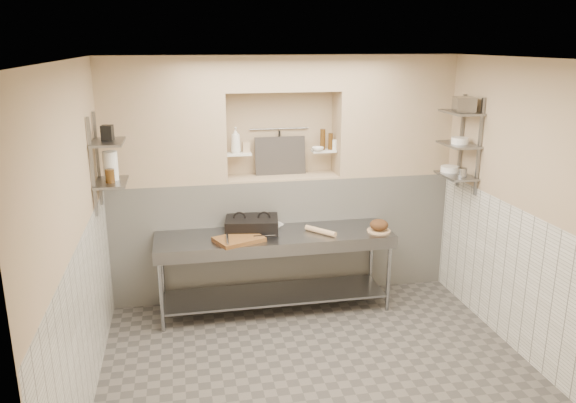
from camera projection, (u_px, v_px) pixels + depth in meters
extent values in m
cube|color=#56514C|center=(316.00, 368.00, 5.33)|extent=(4.00, 3.90, 0.10)
cube|color=silver|center=(321.00, 52.00, 4.53)|extent=(4.00, 3.90, 0.10)
cube|color=tan|center=(73.00, 238.00, 4.55)|extent=(0.10, 3.90, 2.80)
cube|color=tan|center=(528.00, 210.00, 5.31)|extent=(0.10, 3.90, 2.80)
cube|color=tan|center=(278.00, 173.00, 6.81)|extent=(4.00, 0.10, 2.80)
cube|color=tan|center=(408.00, 335.00, 3.04)|extent=(4.00, 0.10, 2.80)
cube|color=silver|center=(282.00, 234.00, 6.77)|extent=(4.00, 0.40, 1.40)
cube|color=tan|center=(282.00, 177.00, 6.58)|extent=(1.30, 0.40, 0.02)
cube|color=tan|center=(163.00, 121.00, 6.14)|extent=(1.35, 0.40, 1.40)
cube|color=tan|center=(392.00, 115.00, 6.63)|extent=(1.35, 0.40, 1.40)
cube|color=tan|center=(282.00, 73.00, 6.25)|extent=(1.30, 0.40, 0.40)
cube|color=silver|center=(89.00, 316.00, 4.75)|extent=(0.02, 3.90, 1.40)
cube|color=silver|center=(514.00, 279.00, 5.49)|extent=(0.02, 3.90, 1.40)
cube|color=white|center=(239.00, 154.00, 6.40)|extent=(0.28, 0.16, 0.02)
cube|color=white|center=(324.00, 151.00, 6.59)|extent=(0.28, 0.16, 0.02)
cylinder|color=gray|center=(279.00, 129.00, 6.59)|extent=(0.70, 0.02, 0.02)
cylinder|color=black|center=(279.00, 143.00, 6.62)|extent=(0.02, 0.02, 0.30)
cube|color=#383330|center=(280.00, 156.00, 6.61)|extent=(0.60, 0.08, 0.45)
cube|color=slate|center=(98.00, 159.00, 5.63)|extent=(0.03, 0.03, 0.95)
cube|color=slate|center=(92.00, 167.00, 5.25)|extent=(0.03, 0.03, 0.95)
cube|color=slate|center=(111.00, 182.00, 5.52)|extent=(0.30, 0.50, 0.02)
cube|color=slate|center=(108.00, 142.00, 5.41)|extent=(0.30, 0.50, 0.03)
cube|color=slate|center=(461.00, 141.00, 6.35)|extent=(0.03, 0.03, 1.05)
cube|color=slate|center=(479.00, 147.00, 5.97)|extent=(0.03, 0.03, 1.05)
cube|color=slate|center=(456.00, 176.00, 6.23)|extent=(0.30, 0.50, 0.02)
cube|color=slate|center=(459.00, 145.00, 6.14)|extent=(0.30, 0.50, 0.02)
cube|color=slate|center=(461.00, 112.00, 6.04)|extent=(0.30, 0.50, 0.03)
cube|color=gray|center=(274.00, 236.00, 6.17)|extent=(2.60, 0.70, 0.04)
cube|color=gray|center=(275.00, 294.00, 6.36)|extent=(2.45, 0.60, 0.03)
cube|color=gray|center=(280.00, 251.00, 5.87)|extent=(2.60, 0.02, 0.12)
cylinder|color=gray|center=(161.00, 294.00, 5.79)|extent=(0.04, 0.04, 0.86)
cylinder|color=gray|center=(162.00, 272.00, 6.33)|extent=(0.04, 0.04, 0.86)
cylinder|color=gray|center=(389.00, 275.00, 6.25)|extent=(0.04, 0.04, 0.86)
cylinder|color=gray|center=(371.00, 256.00, 6.79)|extent=(0.04, 0.04, 0.86)
cube|color=black|center=(252.00, 227.00, 6.23)|extent=(0.63, 0.50, 0.10)
cube|color=black|center=(252.00, 220.00, 6.21)|extent=(0.63, 0.50, 0.05)
cube|color=brown|center=(239.00, 239.00, 5.93)|extent=(0.58, 0.50, 0.04)
cube|color=gray|center=(264.00, 235.00, 5.97)|extent=(0.23, 0.03, 0.01)
cylinder|color=gray|center=(227.00, 239.00, 5.83)|extent=(0.05, 0.29, 0.03)
imported|color=white|center=(272.00, 226.00, 6.34)|extent=(0.29, 0.29, 0.05)
cylinder|color=tan|center=(321.00, 231.00, 6.17)|extent=(0.30, 0.34, 0.06)
cylinder|color=tan|center=(379.00, 231.00, 6.24)|extent=(0.26, 0.26, 0.02)
ellipsoid|color=#4C2D19|center=(379.00, 225.00, 6.23)|extent=(0.21, 0.21, 0.12)
imported|color=white|center=(236.00, 140.00, 6.36)|extent=(0.13, 0.13, 0.30)
cube|color=tan|center=(246.00, 147.00, 6.43)|extent=(0.08, 0.08, 0.12)
imported|color=white|center=(318.00, 149.00, 6.52)|extent=(0.15, 0.15, 0.04)
cylinder|color=#43290E|center=(330.00, 141.00, 6.57)|extent=(0.05, 0.05, 0.19)
cylinder|color=#43290E|center=(323.00, 139.00, 6.57)|extent=(0.06, 0.06, 0.24)
cylinder|color=white|center=(334.00, 145.00, 6.59)|extent=(0.07, 0.07, 0.12)
cylinder|color=white|center=(111.00, 166.00, 5.54)|extent=(0.14, 0.14, 0.29)
cylinder|color=#43290E|center=(110.00, 176.00, 5.44)|extent=(0.09, 0.09, 0.13)
cube|color=black|center=(107.00, 133.00, 5.42)|extent=(0.12, 0.12, 0.15)
cylinder|color=white|center=(450.00, 169.00, 6.37)|extent=(0.21, 0.21, 0.06)
cylinder|color=gray|center=(462.00, 173.00, 6.09)|extent=(0.10, 0.10, 0.10)
cylinder|color=white|center=(460.00, 141.00, 6.11)|extent=(0.19, 0.19, 0.07)
cube|color=gray|center=(464.00, 104.00, 5.97)|extent=(0.25, 0.29, 0.16)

